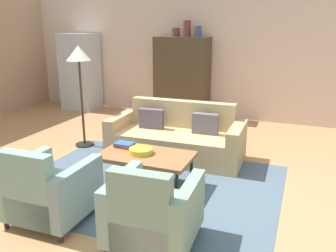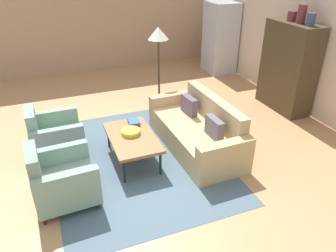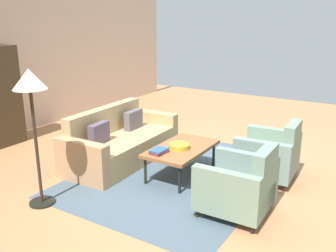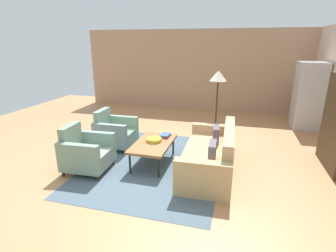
{
  "view_description": "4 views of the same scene",
  "coord_description": "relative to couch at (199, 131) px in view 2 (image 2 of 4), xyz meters",
  "views": [
    {
      "loc": [
        1.65,
        -3.7,
        2.05
      ],
      "look_at": [
        -0.04,
        0.57,
        0.71
      ],
      "focal_mm": 37.32,
      "sensor_mm": 36.0,
      "label": 1
    },
    {
      "loc": [
        4.12,
        -0.96,
        3.02
      ],
      "look_at": [
        0.06,
        0.62,
        0.64
      ],
      "focal_mm": 34.54,
      "sensor_mm": 36.0,
      "label": 2
    },
    {
      "loc": [
        -4.66,
        -2.46,
        2.31
      ],
      "look_at": [
        -0.0,
        0.44,
        0.68
      ],
      "focal_mm": 39.93,
      "sensor_mm": 36.0,
      "label": 3
    },
    {
      "loc": [
        4.38,
        1.66,
        2.34
      ],
      "look_at": [
        -0.45,
        0.33,
        0.73
      ],
      "focal_mm": 27.67,
      "sensor_mm": 36.0,
      "label": 4
    }
  ],
  "objects": [
    {
      "name": "ground_plane",
      "position": [
        0.17,
        -1.29,
        -0.29
      ],
      "size": [
        11.96,
        11.96,
        0.0
      ],
      "primitive_type": "plane",
      "color": "tan"
    },
    {
      "name": "coffee_table",
      "position": [
        0.0,
        -1.19,
        0.12
      ],
      "size": [
        1.2,
        0.7,
        0.45
      ],
      "color": "black",
      "rests_on": "ground"
    },
    {
      "name": "couch",
      "position": [
        0.0,
        0.0,
        0.0
      ],
      "size": [
        2.12,
        0.95,
        0.86
      ],
      "rotation": [
        0.0,
        0.0,
        3.17
      ],
      "color": "tan",
      "rests_on": "ground"
    },
    {
      "name": "cabinet",
      "position": [
        -0.76,
        2.37,
        0.61
      ],
      "size": [
        1.2,
        0.51,
        1.8
      ],
      "color": "#413320",
      "rests_on": "ground"
    },
    {
      "name": "area_rug",
      "position": [
        0.0,
        -1.14,
        -0.28
      ],
      "size": [
        3.4,
        2.6,
        0.01
      ],
      "primitive_type": "cube",
      "color": "#4B5E6B",
      "rests_on": "ground"
    },
    {
      "name": "armchair_right",
      "position": [
        0.61,
        -2.35,
        0.06
      ],
      "size": [
        0.84,
        0.84,
        0.88
      ],
      "rotation": [
        0.0,
        0.0,
        0.05
      ],
      "color": "#352522",
      "rests_on": "ground"
    },
    {
      "name": "wall_left",
      "position": [
        -4.82,
        -1.29,
        1.11
      ],
      "size": [
        0.12,
        8.01,
        2.8
      ],
      "primitive_type": "cube",
      "color": "tan",
      "rests_on": "ground"
    },
    {
      "name": "vase_round",
      "position": [
        -0.66,
        2.36,
        1.68
      ],
      "size": [
        0.16,
        0.16,
        0.34
      ],
      "primitive_type": "cylinder",
      "color": "brown",
      "rests_on": "cabinet"
    },
    {
      "name": "vase_tall",
      "position": [
        -0.91,
        2.36,
        1.6
      ],
      "size": [
        0.18,
        0.18,
        0.18
      ],
      "primitive_type": "cylinder",
      "color": "brown",
      "rests_on": "cabinet"
    },
    {
      "name": "book_stack",
      "position": [
        -0.39,
        -1.05,
        0.19
      ],
      "size": [
        0.27,
        0.21,
        0.06
      ],
      "color": "maroon",
      "rests_on": "coffee_table"
    },
    {
      "name": "fruit_bowl",
      "position": [
        -0.07,
        -1.19,
        0.19
      ],
      "size": [
        0.3,
        0.3,
        0.07
      ],
      "primitive_type": "cylinder",
      "color": "gold",
      "rests_on": "coffee_table"
    },
    {
      "name": "vase_small",
      "position": [
        -0.41,
        2.36,
        1.62
      ],
      "size": [
        0.16,
        0.16,
        0.23
      ],
      "primitive_type": "cylinder",
      "color": "#36415B",
      "rests_on": "cabinet"
    },
    {
      "name": "floor_lamp",
      "position": [
        -1.7,
        -0.12,
        1.16
      ],
      "size": [
        0.4,
        0.4,
        1.72
      ],
      "color": "black",
      "rests_on": "ground"
    },
    {
      "name": "refrigerator",
      "position": [
        -3.39,
        2.26,
        0.64
      ],
      "size": [
        0.8,
        0.73,
        1.85
      ],
      "color": "#B7BABF",
      "rests_on": "ground"
    },
    {
      "name": "armchair_left",
      "position": [
        -0.6,
        -2.35,
        0.06
      ],
      "size": [
        0.81,
        0.81,
        0.88
      ],
      "rotation": [
        0.0,
        0.0,
        0.02
      ],
      "color": "black",
      "rests_on": "ground"
    }
  ]
}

